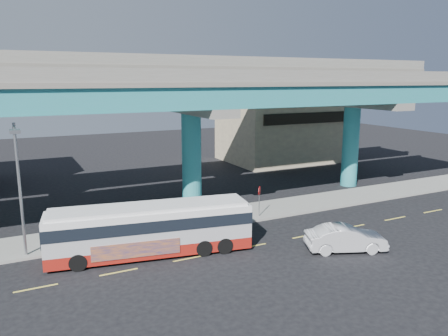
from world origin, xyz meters
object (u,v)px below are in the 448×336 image
sedan (346,238)px  stop_sign (259,195)px  transit_bus (151,228)px  street_lamp (18,172)px

sedan → stop_sign: size_ratio=2.19×
transit_bus → stop_sign: size_ratio=5.21×
transit_bus → sedan: bearing=-14.2°
sedan → street_lamp: bearing=89.9°
sedan → street_lamp: street_lamp is taller
transit_bus → street_lamp: (-6.47, 2.24, 3.41)m
stop_sign → street_lamp: bearing=159.1°
stop_sign → transit_bus: bearing=174.7°
transit_bus → street_lamp: size_ratio=1.56×
stop_sign → sedan: bearing=-103.5°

